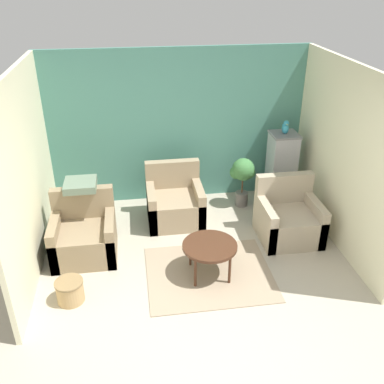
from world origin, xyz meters
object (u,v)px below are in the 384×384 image
object	(u,v)px
parrot	(285,127)
wicker_basket	(70,290)
armchair_middle	(175,204)
armchair_left	(84,236)
armchair_right	(288,219)
potted_plant	(243,174)
coffee_table	(210,248)
birdcage	(281,171)

from	to	relation	value
parrot	wicker_basket	xyz separation A→B (m)	(-3.24, -1.98, -1.17)
armchair_middle	armchair_left	bearing A→B (deg)	-151.36
armchair_right	wicker_basket	size ratio (longest dim) A/B	2.63
armchair_right	potted_plant	bearing A→B (deg)	113.22
armchair_left	coffee_table	bearing A→B (deg)	-23.25
armchair_left	armchair_right	distance (m)	2.91
armchair_middle	armchair_right	bearing A→B (deg)	-24.28
armchair_left	potted_plant	distance (m)	2.70
parrot	wicker_basket	distance (m)	3.98
coffee_table	armchair_middle	size ratio (longest dim) A/B	0.79
parrot	armchair_left	bearing A→B (deg)	-161.52
birdcage	wicker_basket	world-z (taller)	birdcage
birdcage	armchair_left	bearing A→B (deg)	-161.55
armchair_middle	wicker_basket	distance (m)	2.21
parrot	potted_plant	size ratio (longest dim) A/B	0.26
coffee_table	armchair_left	size ratio (longest dim) A/B	0.79
armchair_right	potted_plant	world-z (taller)	armchair_right
potted_plant	wicker_basket	xyz separation A→B (m)	(-2.59, -1.97, -0.42)
coffee_table	parrot	distance (m)	2.47
coffee_table	armchair_right	world-z (taller)	armchair_right
armchair_left	birdcage	world-z (taller)	birdcage
armchair_middle	potted_plant	size ratio (longest dim) A/B	1.05
coffee_table	potted_plant	xyz separation A→B (m)	(0.86, 1.72, 0.15)
armchair_middle	potted_plant	distance (m)	1.22
armchair_right	parrot	size ratio (longest dim) A/B	4.00
armchair_middle	parrot	size ratio (longest dim) A/B	4.00
birdcage	wicker_basket	xyz separation A→B (m)	(-3.24, -1.98, -0.42)
coffee_table	parrot	world-z (taller)	parrot
coffee_table	birdcage	size ratio (longest dim) A/B	0.57
armchair_right	armchair_middle	distance (m)	1.74
armchair_right	parrot	bearing A→B (deg)	78.48
armchair_left	wicker_basket	bearing A→B (deg)	-97.05
armchair_right	potted_plant	xyz separation A→B (m)	(-0.44, 1.02, 0.28)
armchair_right	potted_plant	distance (m)	1.14
parrot	potted_plant	bearing A→B (deg)	-178.59
armchair_middle	parrot	distance (m)	2.10
armchair_middle	birdcage	size ratio (longest dim) A/B	0.72
coffee_table	birdcage	xyz separation A→B (m)	(1.51, 1.74, 0.16)
potted_plant	armchair_right	bearing A→B (deg)	-66.78
armchair_middle	wicker_basket	bearing A→B (deg)	-130.92
parrot	wicker_basket	bearing A→B (deg)	-148.51
coffee_table	parrot	xyz separation A→B (m)	(1.51, 1.74, 0.91)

